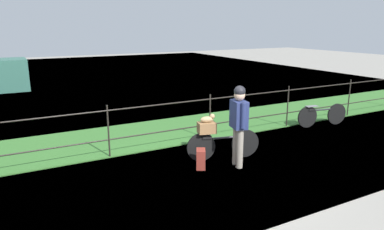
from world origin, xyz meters
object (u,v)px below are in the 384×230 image
(terrier_dog, at_px, (208,119))
(backpack_on_paving, at_px, (201,159))
(bicycle_main, at_px, (223,144))
(bicycle_parked, at_px, (322,115))
(wooden_crate, at_px, (207,128))
(cyclist_person, at_px, (239,119))

(terrier_dog, distance_m, backpack_on_paving, 0.86)
(bicycle_main, xyz_separation_m, terrier_dog, (-0.33, 0.08, 0.60))
(backpack_on_paving, height_order, bicycle_parked, bicycle_parked)
(wooden_crate, distance_m, backpack_on_paving, 0.70)
(wooden_crate, xyz_separation_m, terrier_dog, (0.02, -0.01, 0.19))
(cyclist_person, bearing_deg, bicycle_parked, 18.83)
(backpack_on_paving, bearing_deg, bicycle_main, 138.22)
(cyclist_person, distance_m, backpack_on_paving, 1.11)
(backpack_on_paving, bearing_deg, terrier_dog, 161.50)
(wooden_crate, distance_m, cyclist_person, 0.75)
(terrier_dog, xyz_separation_m, bicycle_parked, (4.28, 0.77, -0.60))
(cyclist_person, relative_size, bicycle_parked, 1.04)
(bicycle_main, bearing_deg, backpack_on_paving, -161.04)
(terrier_dog, bearing_deg, bicycle_parked, 10.19)
(bicycle_parked, bearing_deg, wooden_crate, -169.94)
(cyclist_person, relative_size, backpack_on_paving, 4.21)
(terrier_dog, relative_size, cyclist_person, 0.19)
(bicycle_main, relative_size, wooden_crate, 4.30)
(wooden_crate, bearing_deg, bicycle_main, -13.65)
(cyclist_person, bearing_deg, terrier_dog, 124.93)
(bicycle_main, height_order, terrier_dog, terrier_dog)
(terrier_dog, xyz_separation_m, cyclist_person, (0.39, -0.56, 0.08))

